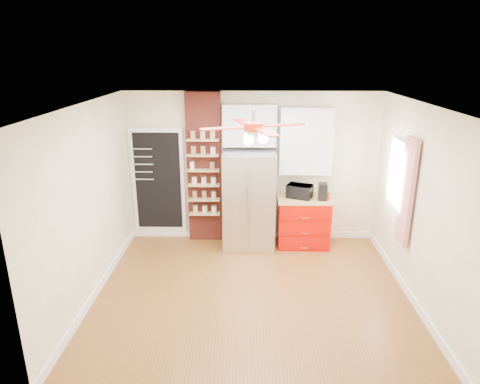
{
  "coord_description": "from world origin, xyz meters",
  "views": [
    {
      "loc": [
        -0.06,
        -5.43,
        3.35
      ],
      "look_at": [
        -0.19,
        0.9,
        1.25
      ],
      "focal_mm": 32.0,
      "sensor_mm": 36.0,
      "label": 1
    }
  ],
  "objects_px": {
    "ceiling_fan": "(254,127)",
    "coffee_maker": "(323,192)",
    "red_cabinet": "(303,221)",
    "pantry_jar_oats": "(192,166)",
    "toaster_oven": "(300,191)",
    "canister_left": "(327,196)",
    "fridge": "(249,199)"
  },
  "relations": [
    {
      "from": "canister_left",
      "to": "fridge",
      "type": "bearing_deg",
      "value": 177.22
    },
    {
      "from": "canister_left",
      "to": "toaster_oven",
      "type": "bearing_deg",
      "value": 166.32
    },
    {
      "from": "red_cabinet",
      "to": "toaster_oven",
      "type": "bearing_deg",
      "value": -177.41
    },
    {
      "from": "fridge",
      "to": "ceiling_fan",
      "type": "bearing_deg",
      "value": -88.24
    },
    {
      "from": "pantry_jar_oats",
      "to": "canister_left",
      "type": "bearing_deg",
      "value": -4.78
    },
    {
      "from": "coffee_maker",
      "to": "pantry_jar_oats",
      "type": "height_order",
      "value": "pantry_jar_oats"
    },
    {
      "from": "ceiling_fan",
      "to": "pantry_jar_oats",
      "type": "relative_size",
      "value": 9.96
    },
    {
      "from": "ceiling_fan",
      "to": "pantry_jar_oats",
      "type": "distance_m",
      "value": 2.27
    },
    {
      "from": "fridge",
      "to": "coffee_maker",
      "type": "distance_m",
      "value": 1.28
    },
    {
      "from": "red_cabinet",
      "to": "canister_left",
      "type": "xyz_separation_m",
      "value": [
        0.37,
        -0.11,
        0.52
      ]
    },
    {
      "from": "red_cabinet",
      "to": "pantry_jar_oats",
      "type": "xyz_separation_m",
      "value": [
        -1.97,
        0.08,
        0.99
      ]
    },
    {
      "from": "toaster_oven",
      "to": "pantry_jar_oats",
      "type": "distance_m",
      "value": 1.93
    },
    {
      "from": "fridge",
      "to": "coffee_maker",
      "type": "xyz_separation_m",
      "value": [
        1.27,
        -0.05,
        0.17
      ]
    },
    {
      "from": "pantry_jar_oats",
      "to": "red_cabinet",
      "type": "bearing_deg",
      "value": -2.34
    },
    {
      "from": "fridge",
      "to": "red_cabinet",
      "type": "height_order",
      "value": "fridge"
    },
    {
      "from": "canister_left",
      "to": "coffee_maker",
      "type": "bearing_deg",
      "value": 170.33
    },
    {
      "from": "red_cabinet",
      "to": "toaster_oven",
      "type": "height_order",
      "value": "toaster_oven"
    },
    {
      "from": "toaster_oven",
      "to": "coffee_maker",
      "type": "bearing_deg",
      "value": 8.83
    },
    {
      "from": "fridge",
      "to": "toaster_oven",
      "type": "height_order",
      "value": "fridge"
    },
    {
      "from": "fridge",
      "to": "coffee_maker",
      "type": "relative_size",
      "value": 5.99
    },
    {
      "from": "fridge",
      "to": "toaster_oven",
      "type": "distance_m",
      "value": 0.9
    },
    {
      "from": "ceiling_fan",
      "to": "coffee_maker",
      "type": "height_order",
      "value": "ceiling_fan"
    },
    {
      "from": "toaster_oven",
      "to": "red_cabinet",
      "type": "bearing_deg",
      "value": 25.84
    },
    {
      "from": "coffee_maker",
      "to": "ceiling_fan",
      "type": "bearing_deg",
      "value": -123.36
    },
    {
      "from": "red_cabinet",
      "to": "canister_left",
      "type": "bearing_deg",
      "value": -17.26
    },
    {
      "from": "ceiling_fan",
      "to": "coffee_maker",
      "type": "bearing_deg",
      "value": 52.35
    },
    {
      "from": "pantry_jar_oats",
      "to": "toaster_oven",
      "type": "bearing_deg",
      "value": -2.57
    },
    {
      "from": "coffee_maker",
      "to": "red_cabinet",
      "type": "bearing_deg",
      "value": 165.23
    },
    {
      "from": "coffee_maker",
      "to": "canister_left",
      "type": "height_order",
      "value": "coffee_maker"
    },
    {
      "from": "coffee_maker",
      "to": "toaster_oven",
      "type": "bearing_deg",
      "value": 169.86
    },
    {
      "from": "toaster_oven",
      "to": "canister_left",
      "type": "relative_size",
      "value": 2.78
    },
    {
      "from": "toaster_oven",
      "to": "canister_left",
      "type": "bearing_deg",
      "value": 9.58
    }
  ]
}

